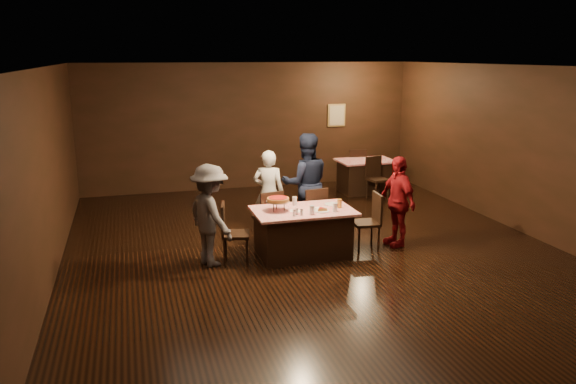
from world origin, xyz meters
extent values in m
plane|color=black|center=(0.00, 0.00, 0.00)|extent=(10.00, 10.00, 0.00)
cube|color=silver|center=(0.00, 0.00, 3.00)|extent=(8.00, 10.00, 0.04)
cube|color=black|center=(0.00, 5.00, 1.50)|extent=(8.00, 0.04, 3.00)
cube|color=black|center=(0.00, -5.00, 1.50)|extent=(8.00, 0.04, 3.00)
cube|color=black|center=(-4.00, 0.00, 1.50)|extent=(0.04, 10.00, 3.00)
cube|color=black|center=(4.00, 0.00, 1.50)|extent=(0.04, 10.00, 3.00)
cube|color=tan|center=(2.20, 4.97, 1.70)|extent=(0.46, 0.03, 0.56)
cube|color=beige|center=(2.20, 4.95, 1.70)|extent=(0.38, 0.01, 0.48)
cube|color=#A70B10|center=(-0.23, 0.02, 0.39)|extent=(1.60, 1.00, 0.77)
cube|color=#B50C1B|center=(2.48, 3.74, 0.39)|extent=(1.30, 0.90, 0.77)
cube|color=black|center=(-0.63, 0.77, 0.47)|extent=(0.49, 0.49, 0.95)
cube|color=black|center=(0.17, 0.77, 0.47)|extent=(0.47, 0.47, 0.95)
cube|color=black|center=(-1.33, 0.02, 0.47)|extent=(0.50, 0.50, 0.95)
cube|color=black|center=(0.87, 0.02, 0.47)|extent=(0.45, 0.45, 0.95)
cube|color=black|center=(2.48, 3.04, 0.47)|extent=(0.49, 0.49, 0.95)
cube|color=black|center=(2.48, 4.34, 0.47)|extent=(0.47, 0.47, 0.95)
imported|color=silver|center=(-0.49, 1.26, 0.77)|extent=(0.66, 0.56, 1.54)
imported|color=black|center=(0.19, 1.20, 0.91)|extent=(0.96, 0.79, 1.83)
imported|color=#555459|center=(-1.72, 0.04, 0.79)|extent=(0.93, 1.17, 1.58)
imported|color=maroon|center=(1.46, 0.08, 0.77)|extent=(0.49, 0.95, 1.54)
cylinder|color=black|center=(-0.63, 0.17, 0.84)|extent=(0.01, 0.01, 0.15)
cylinder|color=black|center=(-0.72, 0.02, 0.84)|extent=(0.01, 0.01, 0.15)
cylinder|color=black|center=(-0.55, 0.02, 0.84)|extent=(0.01, 0.01, 0.15)
cylinder|color=silver|center=(-0.63, 0.07, 0.93)|extent=(0.38, 0.38, 0.01)
cylinder|color=#B27233|center=(-0.63, 0.07, 0.96)|extent=(0.35, 0.35, 0.05)
cylinder|color=#A5140C|center=(-0.63, 0.07, 0.98)|extent=(0.30, 0.30, 0.01)
cylinder|color=white|center=(0.02, -0.16, 0.78)|extent=(0.25, 0.25, 0.01)
cylinder|color=#B27233|center=(0.02, -0.16, 0.81)|extent=(0.18, 0.18, 0.04)
cylinder|color=#A5140C|center=(0.02, -0.16, 0.83)|extent=(0.14, 0.14, 0.01)
cylinder|color=white|center=(0.32, 0.17, 0.78)|extent=(0.25, 0.25, 0.01)
cylinder|color=silver|center=(-0.18, -0.28, 0.84)|extent=(0.08, 0.08, 0.14)
cylinder|color=silver|center=(0.22, -0.23, 0.84)|extent=(0.08, 0.08, 0.14)
cylinder|color=#BF7F26|center=(0.37, -0.03, 0.84)|extent=(0.08, 0.08, 0.14)
cylinder|color=silver|center=(-0.28, 0.32, 0.84)|extent=(0.08, 0.08, 0.14)
cylinder|color=silver|center=(-0.41, -0.23, 0.81)|extent=(0.04, 0.04, 0.08)
cylinder|color=silver|center=(-0.41, -0.23, 0.85)|extent=(0.05, 0.05, 0.02)
cylinder|color=silver|center=(-0.35, -0.28, 0.81)|extent=(0.04, 0.04, 0.08)
cylinder|color=silver|center=(-0.35, -0.28, 0.85)|extent=(0.05, 0.05, 0.02)
cylinder|color=silver|center=(-0.47, -0.28, 0.81)|extent=(0.04, 0.04, 0.08)
cylinder|color=silver|center=(-0.47, -0.28, 0.85)|extent=(0.05, 0.05, 0.02)
cube|color=white|center=(0.07, 0.02, 0.77)|extent=(0.19, 0.19, 0.01)
cube|color=white|center=(-0.38, -0.03, 0.77)|extent=(0.21, 0.21, 0.01)
camera|label=1|loc=(-2.85, -8.20, 3.18)|focal=35.00mm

